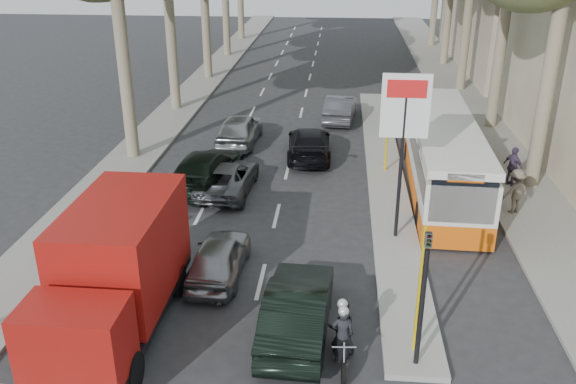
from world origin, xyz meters
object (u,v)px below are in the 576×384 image
at_px(dark_hatchback, 298,309).
at_px(motorcycle, 342,333).
at_px(red_truck, 116,270).
at_px(city_bus, 442,154).
at_px(silver_hatchback, 219,257).

distance_m(dark_hatchback, motorcycle, 1.46).
relative_size(red_truck, city_bus, 0.57).
bearing_deg(red_truck, dark_hatchback, 2.21).
xyz_separation_m(red_truck, city_bus, (9.52, 10.08, -0.25)).
xyz_separation_m(dark_hatchback, red_truck, (-4.56, -0.14, 0.99)).
height_order(silver_hatchback, city_bus, city_bus).
relative_size(dark_hatchback, city_bus, 0.42).
distance_m(silver_hatchback, city_bus, 10.53).
distance_m(silver_hatchback, red_truck, 3.58).
height_order(red_truck, city_bus, red_truck).
bearing_deg(red_truck, motorcycle, -7.43).
relative_size(dark_hatchback, motorcycle, 2.34).
bearing_deg(silver_hatchback, city_bus, -134.06).
bearing_deg(dark_hatchback, city_bus, -114.01).
bearing_deg(motorcycle, red_truck, 168.50).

